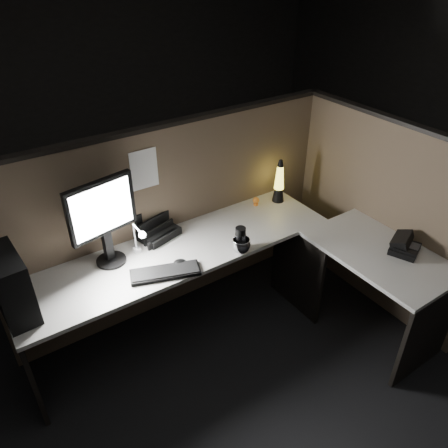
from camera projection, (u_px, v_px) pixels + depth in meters
floor at (245, 367)px, 3.10m from camera, size 6.00×6.00×0.00m
room_shell at (253, 157)px, 2.22m from camera, size 6.00×6.00×6.00m
partition_back at (175, 220)px, 3.34m from camera, size 2.66×0.06×1.50m
partition_right at (377, 216)px, 3.39m from camera, size 0.06×1.66×1.50m
desk at (246, 276)px, 3.04m from camera, size 2.60×1.60×0.73m
pc_tower at (10, 285)px, 2.43m from camera, size 0.19×0.39×0.40m
monitor at (103, 215)px, 2.75m from camera, size 0.46×0.20×0.60m
keyboard at (165, 272)px, 2.82m from camera, size 0.47×0.29×0.02m
mouse at (180, 262)px, 2.90m from camera, size 0.10×0.09×0.03m
clip_lamp at (139, 240)px, 2.91m from camera, size 0.05×0.19×0.24m
organizer at (156, 229)px, 3.18m from camera, size 0.33×0.31×0.21m
lava_lamp at (279, 184)px, 3.55m from camera, size 0.10×0.10×0.37m
travel_mug at (240, 238)px, 3.01m from camera, size 0.08×0.08×0.17m
steel_mug at (241, 245)px, 3.00m from camera, size 0.16×0.16×0.10m
figurine at (256, 200)px, 3.54m from camera, size 0.05×0.05×0.05m
pinned_paper at (144, 169)px, 2.94m from camera, size 0.20×0.00×0.28m
desk_phone at (404, 245)px, 3.01m from camera, size 0.26×0.25×0.12m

